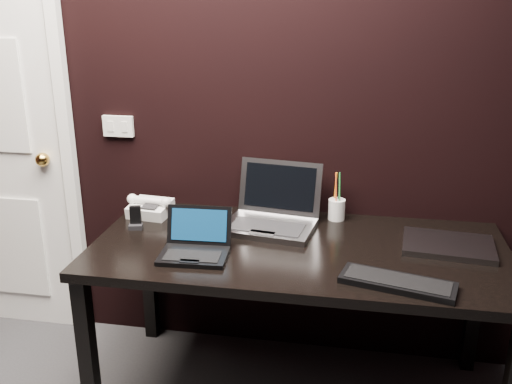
% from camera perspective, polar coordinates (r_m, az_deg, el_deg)
% --- Properties ---
extents(wall_back, '(4.00, 0.00, 4.00)m').
position_cam_1_polar(wall_back, '(2.62, -1.10, 9.97)').
color(wall_back, black).
rests_on(wall_back, ground).
extents(wall_switch, '(0.15, 0.02, 0.10)m').
position_cam_1_polar(wall_switch, '(2.83, -13.62, 6.41)').
color(wall_switch, silver).
rests_on(wall_switch, wall_back).
extents(desk, '(1.70, 0.80, 0.74)m').
position_cam_1_polar(desk, '(2.39, 4.23, -7.08)').
color(desk, black).
rests_on(desk, ground).
extents(netbook, '(0.28, 0.25, 0.17)m').
position_cam_1_polar(netbook, '(2.28, -6.10, -5.45)').
color(netbook, black).
rests_on(netbook, desk).
extents(silver_laptop, '(0.42, 0.39, 0.26)m').
position_cam_1_polar(silver_laptop, '(2.53, 1.63, -2.37)').
color(silver_laptop, gray).
rests_on(silver_laptop, desk).
extents(ext_keyboard, '(0.42, 0.23, 0.03)m').
position_cam_1_polar(ext_keyboard, '(2.11, 13.98, -8.77)').
color(ext_keyboard, black).
rests_on(ext_keyboard, desk).
extents(closed_laptop, '(0.38, 0.29, 0.02)m').
position_cam_1_polar(closed_laptop, '(2.46, 18.67, -5.07)').
color(closed_laptop, gray).
rests_on(closed_laptop, desk).
extents(desk_phone, '(0.22, 0.18, 0.11)m').
position_cam_1_polar(desk_phone, '(2.70, -10.53, -1.52)').
color(desk_phone, silver).
rests_on(desk_phone, desk).
extents(mobile_phone, '(0.07, 0.06, 0.10)m').
position_cam_1_polar(mobile_phone, '(2.57, -11.94, -2.75)').
color(mobile_phone, black).
rests_on(mobile_phone, desk).
extents(pen_cup, '(0.09, 0.09, 0.23)m').
position_cam_1_polar(pen_cup, '(2.63, 8.07, -1.64)').
color(pen_cup, white).
rests_on(pen_cup, desk).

